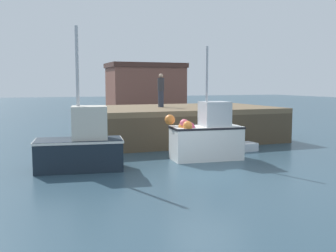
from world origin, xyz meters
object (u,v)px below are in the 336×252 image
mooring_buoy_foreground (114,159)px  dockworker (161,90)px  fishing_boat_near_left (82,146)px  fishing_boat_near_right (206,136)px  rowboat (239,147)px

mooring_buoy_foreground → dockworker: bearing=55.7°
fishing_boat_near_left → dockworker: bearing=49.4°
fishing_boat_near_right → rowboat: bearing=28.8°
fishing_boat_near_left → fishing_boat_near_right: bearing=2.1°
dockworker → mooring_buoy_foreground: bearing=-124.3°
fishing_boat_near_right → mooring_buoy_foreground: (-3.68, 0.06, -0.67)m
fishing_boat_near_left → mooring_buoy_foreground: fishing_boat_near_left is taller
fishing_boat_near_left → mooring_buoy_foreground: (1.17, 0.24, -0.58)m
rowboat → dockworker: 5.45m
fishing_boat_near_left → dockworker: fishing_boat_near_left is taller
fishing_boat_near_right → mooring_buoy_foreground: fishing_boat_near_right is taller
fishing_boat_near_right → rowboat: fishing_boat_near_right is taller
dockworker → mooring_buoy_foreground: size_ratio=3.06×
rowboat → mooring_buoy_foreground: 5.96m
fishing_boat_near_right → rowboat: (2.18, 1.19, -0.74)m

